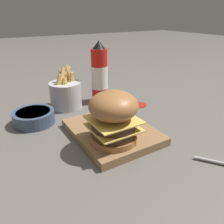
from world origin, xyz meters
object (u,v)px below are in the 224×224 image
(burger, at_px, (113,117))
(ketchup_bottle, at_px, (99,75))
(serving_board, at_px, (112,132))
(fries_basket, at_px, (66,94))
(side_bowl, at_px, (34,117))

(burger, xyz_separation_m, ketchup_bottle, (-0.30, 0.13, 0.02))
(serving_board, xyz_separation_m, ketchup_bottle, (-0.25, 0.10, 0.09))
(ketchup_bottle, relative_size, fries_basket, 1.49)
(ketchup_bottle, bearing_deg, side_bowl, -77.57)
(ketchup_bottle, xyz_separation_m, fries_basket, (-0.01, -0.13, -0.06))
(serving_board, distance_m, ketchup_bottle, 0.28)
(fries_basket, height_order, side_bowl, fries_basket)
(burger, distance_m, fries_basket, 0.32)
(ketchup_bottle, height_order, side_bowl, ketchup_bottle)
(serving_board, xyz_separation_m, fries_basket, (-0.26, -0.04, 0.04))
(fries_basket, bearing_deg, ketchup_bottle, 84.72)
(fries_basket, distance_m, side_bowl, 0.15)
(ketchup_bottle, bearing_deg, fries_basket, -95.28)
(serving_board, xyz_separation_m, burger, (0.06, -0.03, 0.08))
(burger, height_order, side_bowl, burger)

